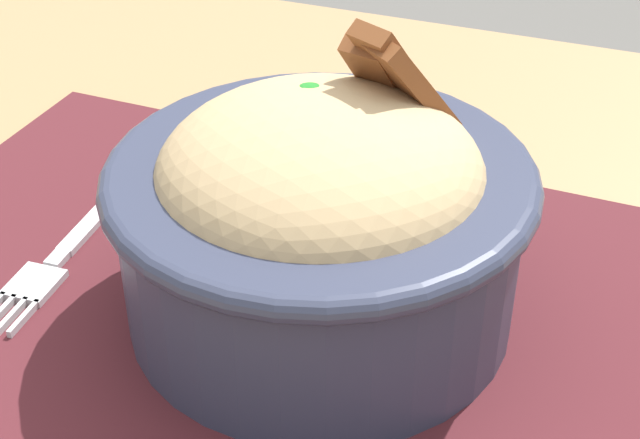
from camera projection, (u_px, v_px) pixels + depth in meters
name	position (u px, v px, depth m)	size (l,w,h in m)	color
placemat	(246.00, 314.00, 0.44)	(0.40, 0.32, 0.00)	#47191E
bowl	(320.00, 212.00, 0.41)	(0.19, 0.19, 0.13)	#2D3347
fork	(58.00, 259.00, 0.47)	(0.02, 0.13, 0.00)	#B9B9B9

